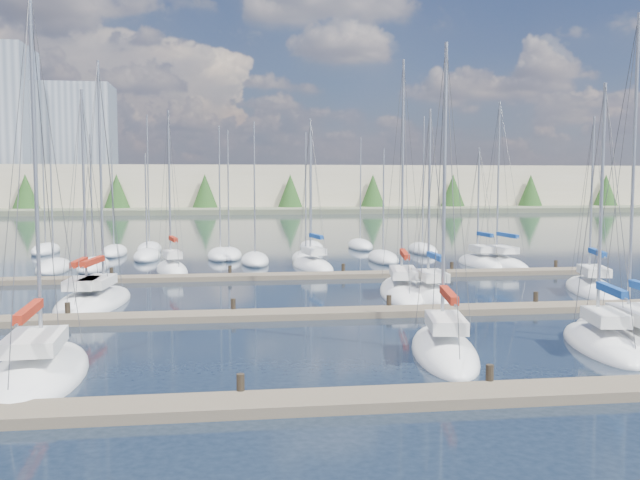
{
  "coord_description": "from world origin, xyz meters",
  "views": [
    {
      "loc": [
        -4.5,
        -18.66,
        6.79
      ],
      "look_at": [
        0.0,
        14.0,
        4.0
      ],
      "focal_mm": 40.0,
      "sensor_mm": 36.0,
      "label": 1
    }
  ],
  "objects": [
    {
      "name": "sailboat_m",
      "position": [
        17.66,
        21.44,
        0.18
      ],
      "size": [
        4.41,
        8.42,
        11.37
      ],
      "rotation": [
        0.0,
        0.0,
        -0.25
      ],
      "color": "white",
      "rests_on": "ground"
    },
    {
      "name": "sailboat_c",
      "position": [
        -10.84,
        6.43,
        0.18
      ],
      "size": [
        3.55,
        8.62,
        14.07
      ],
      "rotation": [
        0.0,
        0.0,
        0.04
      ],
      "color": "white",
      "rests_on": "ground"
    },
    {
      "name": "shoreline",
      "position": [
        -13.29,
        149.77,
        7.44
      ],
      "size": [
        400.0,
        60.0,
        38.0
      ],
      "color": "#666B51",
      "rests_on": "ground"
    },
    {
      "name": "sailboat_q",
      "position": [
        15.87,
        35.5,
        0.18
      ],
      "size": [
        2.78,
        6.85,
        10.11
      ],
      "rotation": [
        0.0,
        0.0,
        0.06
      ],
      "color": "white",
      "rests_on": "ground"
    },
    {
      "name": "sailboat_k",
      "position": [
        6.12,
        22.33,
        0.19
      ],
      "size": [
        4.31,
        10.09,
        14.66
      ],
      "rotation": [
        0.0,
        0.0,
        -0.17
      ],
      "color": "white",
      "rests_on": "ground"
    },
    {
      "name": "sailboat_d",
      "position": [
        4.0,
        7.63,
        0.19
      ],
      "size": [
        3.7,
        8.05,
        12.81
      ],
      "rotation": [
        0.0,
        0.0,
        -0.17
      ],
      "color": "white",
      "rests_on": "ground"
    },
    {
      "name": "distant_boats",
      "position": [
        -4.34,
        43.76,
        0.29
      ],
      "size": [
        36.93,
        20.75,
        13.3
      ],
      "color": "#9EA0A5",
      "rests_on": "ground"
    },
    {
      "name": "ground",
      "position": [
        0.0,
        60.0,
        0.0
      ],
      "size": [
        400.0,
        400.0,
        0.0
      ],
      "primitive_type": "plane",
      "color": "#182331",
      "rests_on": "ground"
    },
    {
      "name": "dock_mid",
      "position": [
        0.0,
        16.01,
        0.15
      ],
      "size": [
        44.0,
        1.93,
        1.1
      ],
      "color": "#6B5E4C",
      "rests_on": "ground"
    },
    {
      "name": "sailboat_r",
      "position": [
        17.3,
        34.84,
        0.19
      ],
      "size": [
        3.08,
        8.55,
        13.74
      ],
      "rotation": [
        0.0,
        0.0,
        0.08
      ],
      "color": "white",
      "rests_on": "ground"
    },
    {
      "name": "sailboat_p",
      "position": [
        2.4,
        35.53,
        0.19
      ],
      "size": [
        3.63,
        7.38,
        12.23
      ],
      "rotation": [
        0.0,
        0.0,
        0.19
      ],
      "color": "white",
      "rests_on": "ground"
    },
    {
      "name": "dock_near",
      "position": [
        0.0,
        2.01,
        0.15
      ],
      "size": [
        44.0,
        1.93,
        1.1
      ],
      "color": "#6B5E4C",
      "rests_on": "ground"
    },
    {
      "name": "sailboat_f",
      "position": [
        12.26,
        7.93,
        0.18
      ],
      "size": [
        3.75,
        10.4,
        14.3
      ],
      "rotation": [
        0.0,
        0.0,
        -0.09
      ],
      "color": "white",
      "rests_on": "ground"
    },
    {
      "name": "sailboat_l",
      "position": [
        7.35,
        20.64,
        0.18
      ],
      "size": [
        2.74,
        7.6,
        11.58
      ],
      "rotation": [
        0.0,
        0.0,
        -0.04
      ],
      "color": "white",
      "rests_on": "ground"
    },
    {
      "name": "sailboat_h",
      "position": [
        -11.84,
        20.25,
        0.18
      ],
      "size": [
        3.11,
        7.34,
        12.3
      ],
      "rotation": [
        0.0,
        0.0,
        -0.05
      ],
      "color": "white",
      "rests_on": "ground"
    },
    {
      "name": "sailboat_i",
      "position": [
        -11.11,
        20.81,
        0.19
      ],
      "size": [
        3.49,
        8.77,
        13.94
      ],
      "rotation": [
        0.0,
        0.0,
        -0.13
      ],
      "color": "white",
      "rests_on": "ground"
    },
    {
      "name": "dock_far",
      "position": [
        0.0,
        30.01,
        0.15
      ],
      "size": [
        44.0,
        1.93,
        1.1
      ],
      "color": "#6B5E4C",
      "rests_on": "ground"
    },
    {
      "name": "sailboat_e",
      "position": [
        10.63,
        7.79,
        0.19
      ],
      "size": [
        3.42,
        7.26,
        11.4
      ],
      "rotation": [
        0.0,
        0.0,
        -0.17
      ],
      "color": "white",
      "rests_on": "ground"
    },
    {
      "name": "sailboat_n",
      "position": [
        -8.21,
        34.49,
        0.2
      ],
      "size": [
        3.47,
        7.13,
        12.62
      ],
      "rotation": [
        0.0,
        0.0,
        0.21
      ],
      "color": "white",
      "rests_on": "ground"
    }
  ]
}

